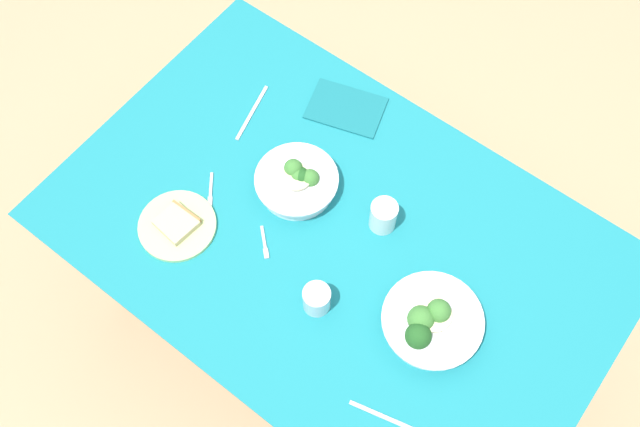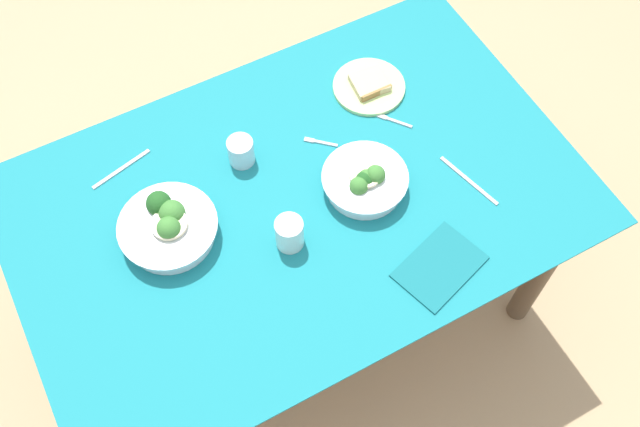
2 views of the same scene
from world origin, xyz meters
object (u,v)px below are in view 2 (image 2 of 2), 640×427
at_px(water_glass_center, 241,151).
at_px(water_glass_side, 289,233).
at_px(broccoli_bowl_near, 365,181).
at_px(table_knife_right, 469,181).
at_px(fork_by_near_bowl, 393,120).
at_px(bread_side_plate, 369,86).
at_px(broccoli_bowl_far, 169,227).
at_px(napkin_folded_upper, 440,266).
at_px(fork_by_far_bowl, 319,142).
at_px(table_knife_left, 121,169).

height_order(water_glass_center, water_glass_side, water_glass_side).
height_order(broccoli_bowl_near, table_knife_right, broccoli_bowl_near).
relative_size(water_glass_side, fork_by_near_bowl, 1.06).
bearing_deg(water_glass_side, bread_side_plate, 38.21).
height_order(broccoli_bowl_far, water_glass_center, broccoli_bowl_far).
bearing_deg(napkin_folded_upper, fork_by_far_bowl, 100.09).
height_order(bread_side_plate, water_glass_side, water_glass_side).
xyz_separation_m(water_glass_center, fork_by_far_bowl, (0.21, -0.05, -0.04)).
height_order(bread_side_plate, table_knife_left, bread_side_plate).
height_order(fork_by_far_bowl, table_knife_right, same).
relative_size(water_glass_center, fork_by_far_bowl, 1.03).
distance_m(water_glass_center, fork_by_far_bowl, 0.22).
xyz_separation_m(broccoli_bowl_far, table_knife_left, (-0.04, 0.25, -0.04)).
xyz_separation_m(table_knife_left, napkin_folded_upper, (0.60, -0.65, 0.00)).
bearing_deg(water_glass_side, broccoli_bowl_far, 147.22).
height_order(water_glass_side, fork_by_near_bowl, water_glass_side).
distance_m(table_knife_left, napkin_folded_upper, 0.89).
height_order(broccoli_bowl_near, napkin_folded_upper, broccoli_bowl_near).
height_order(fork_by_far_bowl, napkin_folded_upper, napkin_folded_upper).
xyz_separation_m(bread_side_plate, fork_by_far_bowl, (-0.22, -0.10, -0.01)).
distance_m(table_knife_right, napkin_folded_upper, 0.27).
relative_size(water_glass_center, table_knife_right, 0.39).
height_order(fork_by_far_bowl, fork_by_near_bowl, same).
distance_m(broccoli_bowl_far, fork_by_near_bowl, 0.69).
height_order(fork_by_near_bowl, table_knife_right, same).
bearing_deg(fork_by_near_bowl, table_knife_right, 157.82).
xyz_separation_m(broccoli_bowl_near, bread_side_plate, (0.18, 0.29, -0.02)).
bearing_deg(table_knife_right, fork_by_far_bowl, 30.08).
xyz_separation_m(fork_by_far_bowl, table_knife_left, (-0.51, 0.18, -0.00)).
relative_size(table_knife_left, table_knife_right, 0.91).
bearing_deg(water_glass_center, broccoli_bowl_near, -43.82).
bearing_deg(broccoli_bowl_far, table_knife_right, -16.69).
relative_size(water_glass_center, water_glass_side, 0.85).
height_order(water_glass_side, napkin_folded_upper, water_glass_side).
height_order(broccoli_bowl_far, napkin_folded_upper, broccoli_bowl_far).
bearing_deg(napkin_folded_upper, fork_by_near_bowl, 73.39).
distance_m(broccoli_bowl_far, table_knife_left, 0.25).
relative_size(broccoli_bowl_near, water_glass_center, 2.87).
relative_size(water_glass_side, napkin_folded_upper, 0.44).
bearing_deg(fork_by_near_bowl, broccoli_bowl_far, 55.39).
relative_size(water_glass_side, table_knife_left, 0.51).
bearing_deg(table_knife_left, fork_by_near_bowl, 150.15).
xyz_separation_m(fork_by_near_bowl, table_knife_right, (0.08, -0.27, -0.00)).
bearing_deg(bread_side_plate, water_glass_side, -141.79).
bearing_deg(broccoli_bowl_near, broccoli_bowl_far, 167.10).
bearing_deg(fork_by_near_bowl, table_knife_left, 36.25).
xyz_separation_m(broccoli_bowl_far, broccoli_bowl_near, (0.51, -0.12, -0.00)).
xyz_separation_m(water_glass_center, table_knife_right, (0.51, -0.35, -0.04)).
xyz_separation_m(water_glass_side, fork_by_far_bowl, (0.21, 0.24, -0.04)).
bearing_deg(water_glass_side, fork_by_near_bowl, 25.49).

